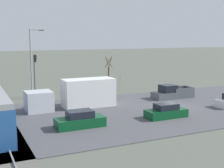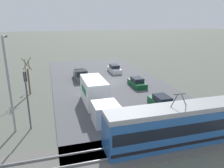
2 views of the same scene
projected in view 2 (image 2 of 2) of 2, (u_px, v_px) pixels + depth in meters
The scene contains 13 objects.
ground_plane at pixel (107, 82), 37.80m from camera, with size 320.00×320.00×0.00m, color #565B51.
road_surface at pixel (107, 82), 37.78m from camera, with size 18.59×41.86×0.08m.
rail_bed at pixel (167, 144), 19.24m from camera, with size 54.46×4.40×0.22m.
light_rail_tram at pixel (177, 125), 18.95m from camera, with size 12.81×2.62×4.60m.
box_truck at pixel (96, 96), 26.58m from camera, with size 2.62×10.25×3.27m.
pickup_truck at pixel (81, 76), 39.06m from camera, with size 2.08×5.71×1.83m.
sedan_car_0 at pixel (162, 103), 26.73m from camera, with size 1.84×4.48×1.54m.
sedan_car_1 at pixel (137, 83), 35.19m from camera, with size 1.80×4.28×1.45m.
sedan_car_2 at pixel (114, 69), 44.27m from camera, with size 1.84×4.44×1.56m.
traffic_light_pole at pixel (27, 93), 20.96m from camera, with size 0.28×0.47×5.88m.
street_tree at pixel (28, 78), 31.26m from camera, with size 1.27×1.05×5.39m.
street_lamp_near_crossing at pixel (9, 79), 20.12m from camera, with size 0.36×1.95×9.24m.
no_parking_sign at pixel (29, 80), 33.31m from camera, with size 0.32×0.08×2.59m.
Camera 2 is at (9.42, 35.01, 10.71)m, focal length 35.00 mm.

